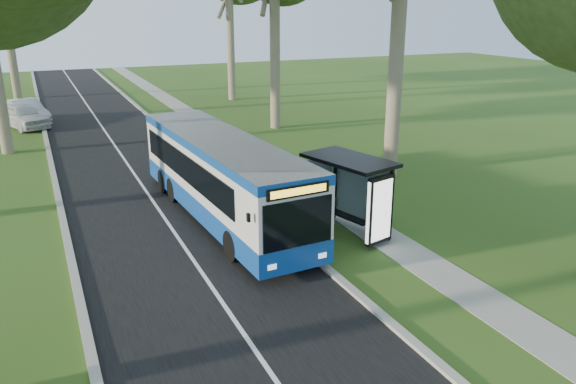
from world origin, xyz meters
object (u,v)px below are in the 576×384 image
at_px(bus_stop_sign, 312,194).
at_px(bus_shelter, 359,184).
at_px(bus, 222,178).
at_px(car_white, 23,116).
at_px(litter_bin, 285,203).
at_px(car_silver, 26,112).

distance_m(bus_stop_sign, bus_shelter, 1.64).
relative_size(bus, bus_stop_sign, 4.30).
relative_size(bus, bus_shelter, 3.34).
relative_size(bus_shelter, car_white, 0.75).
distance_m(litter_bin, car_silver, 24.66).
xyz_separation_m(bus_stop_sign, car_white, (-8.69, 24.27, -0.90)).
bearing_deg(bus_stop_sign, car_white, 97.94).
height_order(bus_shelter, litter_bin, bus_shelter).
distance_m(bus, car_silver, 23.22).
xyz_separation_m(litter_bin, car_silver, (-8.62, 23.10, 0.27)).
bearing_deg(bus_stop_sign, car_silver, 96.58).
xyz_separation_m(bus_stop_sign, car_silver, (-8.48, 25.58, -0.89)).
xyz_separation_m(bus_shelter, car_silver, (-10.06, 25.96, -1.13)).
xyz_separation_m(bus_stop_sign, litter_bin, (0.14, 2.48, -1.15)).
relative_size(bus_shelter, litter_bin, 3.30).
relative_size(car_white, car_silver, 0.95).
relative_size(bus_stop_sign, car_silver, 0.56).
relative_size(bus_shelter, car_silver, 0.72).
bearing_deg(bus_stop_sign, litter_bin, 75.00).
height_order(bus, bus_stop_sign, bus).
distance_m(bus_shelter, litter_bin, 3.49).
bearing_deg(bus_shelter, car_white, 98.07).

